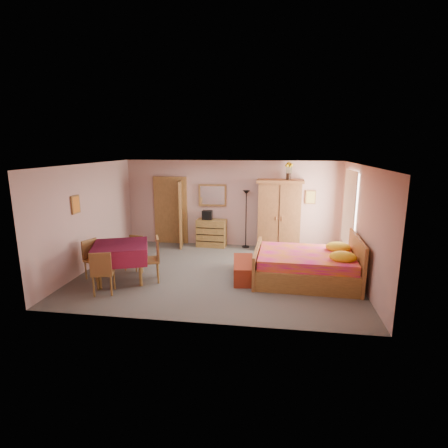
% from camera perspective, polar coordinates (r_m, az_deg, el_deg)
% --- Properties ---
extents(floor, '(6.50, 6.50, 0.00)m').
position_cam_1_polar(floor, '(8.59, -0.96, -7.92)').
color(floor, '#625E56').
rests_on(floor, ground).
extents(ceiling, '(6.50, 6.50, 0.00)m').
position_cam_1_polar(ceiling, '(8.06, -1.03, 9.67)').
color(ceiling, brown).
rests_on(ceiling, wall_back).
extents(wall_back, '(6.50, 0.10, 2.60)m').
position_cam_1_polar(wall_back, '(10.66, 1.18, 3.36)').
color(wall_back, tan).
rests_on(wall_back, floor).
extents(wall_front, '(6.50, 0.10, 2.60)m').
position_cam_1_polar(wall_front, '(5.85, -4.95, -4.46)').
color(wall_front, tan).
rests_on(wall_front, floor).
extents(wall_left, '(0.10, 5.00, 2.60)m').
position_cam_1_polar(wall_left, '(9.31, -21.15, 1.15)').
color(wall_left, tan).
rests_on(wall_left, floor).
extents(wall_right, '(0.10, 5.00, 2.60)m').
position_cam_1_polar(wall_right, '(8.35, 21.59, -0.12)').
color(wall_right, tan).
rests_on(wall_right, floor).
extents(doorway, '(1.06, 0.12, 2.15)m').
position_cam_1_polar(doorway, '(11.07, -8.66, 2.12)').
color(doorway, '#9E6B35').
rests_on(doorway, floor).
extents(window, '(0.08, 1.40, 1.95)m').
position_cam_1_polar(window, '(9.47, 19.82, 2.36)').
color(window, white).
rests_on(window, wall_right).
extents(picture_left, '(0.04, 0.32, 0.42)m').
position_cam_1_polar(picture_left, '(8.72, -23.09, 2.94)').
color(picture_left, orange).
rests_on(picture_left, wall_left).
extents(picture_back, '(0.30, 0.04, 0.40)m').
position_cam_1_polar(picture_back, '(10.56, 13.95, 4.28)').
color(picture_back, '#D8BF59').
rests_on(picture_back, wall_back).
extents(chest_of_drawers, '(0.90, 0.48, 0.83)m').
position_cam_1_polar(chest_of_drawers, '(10.67, -2.04, -1.48)').
color(chest_of_drawers, olive).
rests_on(chest_of_drawers, floor).
extents(wall_mirror, '(0.85, 0.10, 0.67)m').
position_cam_1_polar(wall_mirror, '(10.66, -1.89, 4.71)').
color(wall_mirror, silver).
rests_on(wall_mirror, wall_back).
extents(stereo, '(0.30, 0.22, 0.27)m').
position_cam_1_polar(stereo, '(10.58, -2.76, 1.47)').
color(stereo, black).
rests_on(stereo, chest_of_drawers).
extents(floor_lamp, '(0.24, 0.24, 1.74)m').
position_cam_1_polar(floor_lamp, '(10.49, 3.61, 0.79)').
color(floor_lamp, black).
rests_on(floor_lamp, floor).
extents(wardrobe, '(1.34, 0.71, 2.08)m').
position_cam_1_polar(wardrobe, '(10.30, 9.01, 1.39)').
color(wardrobe, '#965D32').
rests_on(wardrobe, floor).
extents(sunflower_vase, '(0.22, 0.22, 0.50)m').
position_cam_1_polar(sunflower_vase, '(10.19, 10.54, 8.54)').
color(sunflower_vase, gold).
rests_on(sunflower_vase, wardrobe).
extents(bed, '(2.37, 1.89, 1.07)m').
position_cam_1_polar(bed, '(8.17, 13.17, -5.39)').
color(bed, '#D31486').
rests_on(bed, floor).
extents(bench, '(0.60, 1.29, 0.41)m').
position_cam_1_polar(bench, '(8.19, 3.22, -7.43)').
color(bench, maroon).
rests_on(bench, floor).
extents(dining_table, '(1.51, 1.51, 0.86)m').
position_cam_1_polar(dining_table, '(8.30, -16.42, -6.04)').
color(dining_table, maroon).
rests_on(dining_table, floor).
extents(chair_south, '(0.53, 0.53, 0.94)m').
position_cam_1_polar(chair_south, '(7.71, -19.11, -7.39)').
color(chair_south, olive).
rests_on(chair_south, floor).
extents(chair_north, '(0.43, 0.43, 0.83)m').
position_cam_1_polar(chair_north, '(8.97, -14.56, -4.63)').
color(chair_north, '#A16E36').
rests_on(chair_north, floor).
extents(chair_west, '(0.54, 0.54, 0.91)m').
position_cam_1_polar(chair_west, '(8.62, -20.20, -5.46)').
color(chair_west, '#AA7639').
rests_on(chair_west, floor).
extents(chair_east, '(0.60, 0.60, 1.02)m').
position_cam_1_polar(chair_east, '(8.09, -12.18, -5.71)').
color(chair_east, '#A47837').
rests_on(chair_east, floor).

